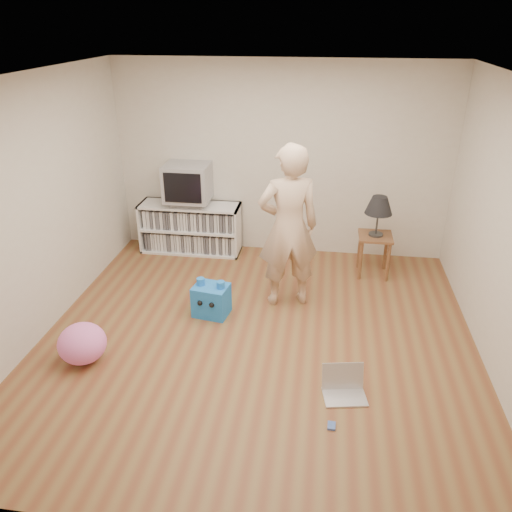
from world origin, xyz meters
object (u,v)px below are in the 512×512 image
object	(u,v)px
person	(288,228)
plush_blue	(211,300)
side_table	(375,245)
laptop	(344,387)
table_lamp	(379,206)
media_unit	(191,227)
dvd_deck	(189,202)
plush_pink	(82,343)
crt_tv	(188,182)

from	to	relation	value
person	plush_blue	size ratio (longest dim) A/B	4.32
side_table	laptop	world-z (taller)	side_table
person	table_lamp	bearing A→B (deg)	-157.74
media_unit	dvd_deck	world-z (taller)	dvd_deck
laptop	plush_pink	world-z (taller)	plush_pink
plush_pink	dvd_deck	bearing A→B (deg)	81.61
plush_pink	person	bearing A→B (deg)	37.02
media_unit	table_lamp	world-z (taller)	table_lamp
side_table	laptop	size ratio (longest dim) A/B	1.30
table_lamp	plush_pink	distance (m)	3.76
crt_tv	plush_blue	distance (m)	1.94
person	crt_tv	bearing A→B (deg)	-56.63
media_unit	crt_tv	world-z (taller)	crt_tv
media_unit	person	distance (m)	2.02
side_table	dvd_deck	bearing A→B (deg)	171.66
plush_pink	crt_tv	bearing A→B (deg)	81.60
side_table	table_lamp	size ratio (longest dim) A/B	1.07
dvd_deck	crt_tv	xyz separation A→B (m)	(0.00, -0.00, 0.29)
crt_tv	table_lamp	distance (m)	2.55
dvd_deck	side_table	bearing A→B (deg)	-8.34
media_unit	table_lamp	xyz separation A→B (m)	(2.52, -0.39, 0.59)
side_table	media_unit	bearing A→B (deg)	171.31
table_lamp	side_table	bearing A→B (deg)	0.00
dvd_deck	laptop	xyz separation A→B (m)	(2.13, -2.75, -0.66)
media_unit	plush_blue	size ratio (longest dim) A/B	3.20
plush_blue	plush_pink	distance (m)	1.45
plush_blue	person	bearing A→B (deg)	35.92
crt_tv	media_unit	bearing A→B (deg)	90.00
crt_tv	side_table	world-z (taller)	crt_tv
crt_tv	table_lamp	xyz separation A→B (m)	(2.52, -0.37, -0.08)
side_table	crt_tv	bearing A→B (deg)	171.73
table_lamp	person	bearing A→B (deg)	-140.75
laptop	plush_blue	world-z (taller)	plush_blue
side_table	plush_pink	size ratio (longest dim) A/B	1.19
table_lamp	plush_blue	world-z (taller)	table_lamp
media_unit	person	bearing A→B (deg)	-40.07
laptop	plush_pink	size ratio (longest dim) A/B	0.91
media_unit	plush_blue	distance (m)	1.78
table_lamp	plush_pink	world-z (taller)	table_lamp
media_unit	plush_blue	world-z (taller)	media_unit
dvd_deck	table_lamp	distance (m)	2.56
table_lamp	dvd_deck	bearing A→B (deg)	171.66
table_lamp	laptop	size ratio (longest dim) A/B	1.21
dvd_deck	side_table	xyz separation A→B (m)	(2.52, -0.37, -0.32)
table_lamp	person	xyz separation A→B (m)	(-1.05, -0.86, 0.00)
dvd_deck	person	size ratio (longest dim) A/B	0.24
crt_tv	plush_pink	xyz separation A→B (m)	(-0.39, -2.63, -0.82)
dvd_deck	crt_tv	world-z (taller)	crt_tv
table_lamp	plush_pink	xyz separation A→B (m)	(-2.91, -2.26, -0.74)
side_table	person	world-z (taller)	person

